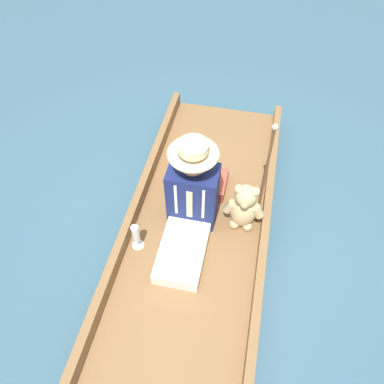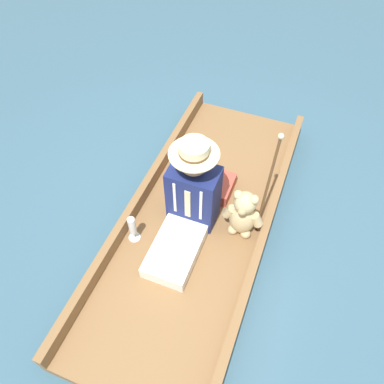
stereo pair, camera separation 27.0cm
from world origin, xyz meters
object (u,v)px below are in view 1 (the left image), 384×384
at_px(teddy_bear, 244,208).
at_px(wine_glass, 136,235).
at_px(walking_cane, 267,168).
at_px(seated_person, 190,202).

distance_m(teddy_bear, wine_glass, 0.82).
relative_size(wine_glass, walking_cane, 0.30).
bearing_deg(teddy_bear, wine_glass, 25.89).
bearing_deg(wine_glass, teddy_bear, -154.11).
height_order(teddy_bear, wine_glass, teddy_bear).
distance_m(wine_glass, walking_cane, 1.06).
xyz_separation_m(seated_person, teddy_bear, (-0.39, -0.09, -0.08)).
relative_size(seated_person, wine_glass, 3.29).
distance_m(seated_person, walking_cane, 0.60).
relative_size(seated_person, teddy_bear, 1.79).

